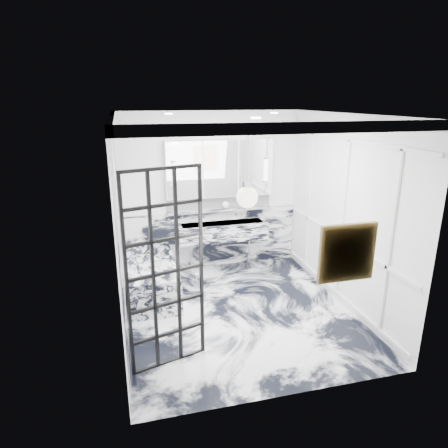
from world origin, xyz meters
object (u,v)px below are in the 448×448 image
object	(u,v)px
mirror_cabinet	(220,169)
crittall_door	(166,273)
trough_sink	(222,231)
bathtub	(152,277)

from	to	relation	value
mirror_cabinet	crittall_door	bearing A→B (deg)	-115.53
trough_sink	mirror_cabinet	bearing A→B (deg)	90.00
trough_sink	bathtub	world-z (taller)	trough_sink
crittall_door	mirror_cabinet	size ratio (longest dim) A/B	1.22
crittall_door	bathtub	world-z (taller)	crittall_door
crittall_door	trough_sink	distance (m)	2.82
bathtub	trough_sink	bearing A→B (deg)	26.48
bathtub	crittall_door	bearing A→B (deg)	-88.19
mirror_cabinet	bathtub	bearing A→B (deg)	-147.94
crittall_door	mirror_cabinet	world-z (taller)	mirror_cabinet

